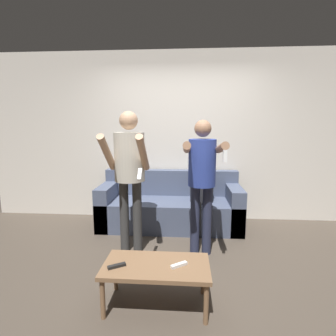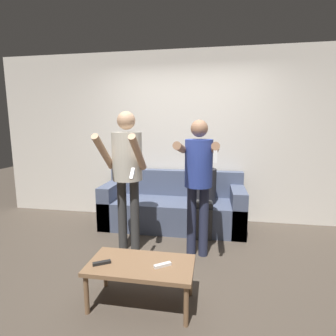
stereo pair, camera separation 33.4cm
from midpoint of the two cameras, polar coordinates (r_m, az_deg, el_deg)
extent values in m
plane|color=#4C4238|center=(3.10, 4.05, -20.55)|extent=(14.00, 14.00, 0.00)
cube|color=silver|center=(4.28, 6.38, 6.69)|extent=(6.40, 0.06, 2.70)
cube|color=#4C5670|center=(4.06, 3.38, -9.85)|extent=(2.12, 0.78, 0.42)
cube|color=#4C5670|center=(4.24, 3.90, -3.19)|extent=(2.12, 0.16, 0.41)
cube|color=#4C5670|center=(4.23, -9.73, -7.58)|extent=(0.20, 0.78, 0.65)
cube|color=#4C5670|center=(4.04, 17.20, -8.69)|extent=(0.20, 0.78, 0.65)
cylinder|color=#383838|center=(3.31, -7.04, -10.10)|extent=(0.11, 0.11, 0.89)
cylinder|color=#383838|center=(3.27, -4.31, -10.30)|extent=(0.11, 0.11, 0.89)
cylinder|color=beige|center=(3.12, -5.90, 2.53)|extent=(0.36, 0.36, 0.57)
sphere|color=tan|center=(3.10, -6.03, 10.24)|extent=(0.21, 0.21, 0.21)
cylinder|color=tan|center=(2.97, -10.72, 3.34)|extent=(0.08, 0.48, 0.44)
cylinder|color=tan|center=(2.86, -3.26, 3.25)|extent=(0.08, 0.48, 0.44)
cube|color=white|center=(2.68, -4.25, -1.28)|extent=(0.04, 0.11, 0.12)
cylinder|color=#282D47|center=(3.19, 8.19, -11.34)|extent=(0.11, 0.11, 0.84)
cylinder|color=#282D47|center=(3.19, 10.80, -11.40)|extent=(0.11, 0.11, 0.84)
cylinder|color=#2D429E|center=(3.02, 9.85, 1.02)|extent=(0.32, 0.32, 0.54)
sphere|color=#A87A5B|center=(2.99, 10.06, 8.47)|extent=(0.19, 0.19, 0.19)
cylinder|color=#A87A5B|center=(2.73, 6.21, 4.36)|extent=(0.08, 0.56, 0.17)
cylinder|color=#A87A5B|center=(2.73, 13.73, 4.16)|extent=(0.08, 0.56, 0.17)
cube|color=white|center=(2.46, 14.12, 2.56)|extent=(0.04, 0.05, 0.13)
cylinder|color=#383838|center=(3.69, 9.03, -11.95)|extent=(0.11, 0.11, 0.42)
cylinder|color=#383838|center=(3.69, 11.44, -12.00)|extent=(0.11, 0.11, 0.42)
cylinder|color=#383838|center=(3.76, 9.16, -7.67)|extent=(0.11, 0.32, 0.11)
cylinder|color=#383838|center=(3.77, 11.49, -7.72)|extent=(0.11, 0.32, 0.11)
cylinder|color=#232328|center=(3.86, 10.40, -3.84)|extent=(0.34, 0.34, 0.50)
sphere|color=brown|center=(3.79, 10.57, 1.73)|extent=(0.21, 0.21, 0.21)
cube|color=#846042|center=(2.38, -1.69, -20.49)|extent=(0.90, 0.47, 0.04)
cylinder|color=#846042|center=(2.43, -13.23, -25.32)|extent=(0.04, 0.04, 0.34)
cylinder|color=#846042|center=(2.29, 8.70, -27.67)|extent=(0.04, 0.04, 0.34)
cylinder|color=#846042|center=(2.73, -9.88, -20.97)|extent=(0.04, 0.04, 0.34)
cylinder|color=#846042|center=(2.60, 8.88, -22.58)|extent=(0.04, 0.04, 0.34)
cube|color=black|center=(2.38, -10.14, -19.76)|extent=(0.15, 0.11, 0.02)
cube|color=white|center=(2.32, 3.19, -20.44)|extent=(0.14, 0.12, 0.02)
camera|label=1|loc=(0.17, -87.24, 0.45)|focal=28.00mm
camera|label=2|loc=(0.17, 92.76, -0.45)|focal=28.00mm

